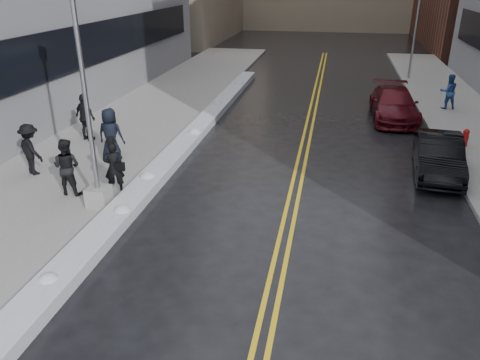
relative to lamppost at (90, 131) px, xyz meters
The scene contains 16 objects.
ground 4.62m from the lamppost, 31.22° to the right, with size 160.00×160.00×0.00m, color black.
sidewalk_west 8.72m from the lamppost, 107.03° to the left, with size 5.50×50.00×0.15m, color gray.
lane_line_left 10.12m from the lamppost, 54.77° to the left, with size 0.12×50.00×0.01m, color gold.
lane_line_right 10.29m from the lamppost, 53.36° to the left, with size 0.12×50.00×0.01m, color gold.
snow_ridge 6.50m from the lamppost, 81.94° to the left, with size 0.90×30.00×0.34m, color silver.
lamppost is the anchor object (origin of this frame).
fire_hydrant 14.81m from the lamppost, 33.04° to the left, with size 0.26×0.26×0.73m.
traffic_signal 24.98m from the lamppost, 61.79° to the left, with size 0.16×0.20×6.00m.
pedestrian_fedora 1.80m from the lamppost, 84.13° to the left, with size 0.64×0.42×1.74m, color black.
pedestrian_b 2.07m from the lamppost, 155.34° to the left, with size 0.90×0.70×1.86m, color black.
pedestrian_c 4.10m from the lamppost, 109.25° to the left, with size 0.99×0.65×2.03m, color black.
pedestrian_d 6.71m from the lamppost, 120.84° to the left, with size 1.18×0.49×2.01m, color black.
pedestrian_e 4.18m from the lamppost, 151.62° to the left, with size 1.19×0.68×1.84m, color black.
pedestrian_east 19.04m from the lamppost, 47.89° to the left, with size 0.88×0.69×1.81m, color navy.
car_black 11.94m from the lamppost, 25.13° to the left, with size 1.52×4.36×1.44m, color black.
car_maroon 15.65m from the lamppost, 50.81° to the left, with size 2.11×5.19×1.51m, color #480B13.
Camera 1 is at (3.48, -9.80, 6.71)m, focal length 35.00 mm.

